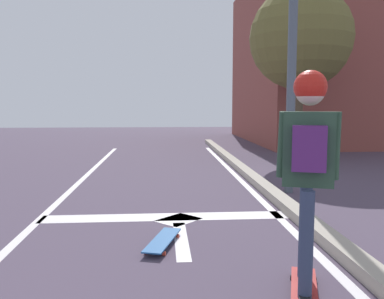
{
  "coord_description": "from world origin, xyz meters",
  "views": [
    {
      "loc": [
        1.02,
        1.03,
        1.61
      ],
      "look_at": [
        1.41,
        6.31,
        1.02
      ],
      "focal_mm": 38.13,
      "sensor_mm": 36.0,
      "label": 1
    }
  ],
  "objects": [
    {
      "name": "lane_line_center",
      "position": [
        -0.71,
        6.0,
        0.0
      ],
      "size": [
        0.12,
        20.0,
        0.01
      ],
      "primitive_type": "cube",
      "color": "silver",
      "rests_on": "ground"
    },
    {
      "name": "lane_line_curbside",
      "position": [
        2.68,
        6.0,
        0.0
      ],
      "size": [
        0.12,
        20.0,
        0.01
      ],
      "primitive_type": "cube",
      "color": "silver",
      "rests_on": "ground"
    },
    {
      "name": "roadside_tree",
      "position": [
        4.97,
        12.64,
        3.48
      ],
      "size": [
        2.91,
        2.91,
        4.94
      ],
      "color": "brown",
      "rests_on": "ground"
    },
    {
      "name": "lane_arrow_stem",
      "position": [
        1.24,
        5.74,
        0.0
      ],
      "size": [
        0.16,
        1.4,
        0.01
      ],
      "primitive_type": "cube",
      "color": "silver",
      "rests_on": "ground"
    },
    {
      "name": "stop_bar",
      "position": [
        1.06,
        6.74,
        0.0
      ],
      "size": [
        3.53,
        0.4,
        0.01
      ],
      "primitive_type": "cube",
      "color": "silver",
      "rests_on": "ground"
    },
    {
      "name": "curb_strip",
      "position": [
        2.93,
        6.0,
        0.07
      ],
      "size": [
        0.24,
        24.0,
        0.14
      ],
      "primitive_type": "cube",
      "color": "#A79C8D",
      "rests_on": "ground"
    },
    {
      "name": "building_block",
      "position": [
        9.09,
        18.72,
        3.48
      ],
      "size": [
        8.53,
        8.77,
        6.96
      ],
      "primitive_type": "cube",
      "color": "brown",
      "rests_on": "ground"
    },
    {
      "name": "skateboard",
      "position": [
        2.21,
        4.26,
        0.06
      ],
      "size": [
        0.46,
        0.85,
        0.07
      ],
      "color": "#AF2A29",
      "rests_on": "ground"
    },
    {
      "name": "skater",
      "position": [
        2.21,
        4.25,
        1.24
      ],
      "size": [
        0.48,
        0.64,
        1.81
      ],
      "color": "#323E5C",
      "rests_on": "skateboard"
    },
    {
      "name": "lane_arrow_head",
      "position": [
        1.24,
        6.59,
        0.0
      ],
      "size": [
        0.71,
        0.71,
        0.01
      ],
      "primitive_type": "cube",
      "rotation": [
        0.0,
        0.0,
        0.79
      ],
      "color": "silver",
      "rests_on": "ground"
    },
    {
      "name": "spare_skateboard",
      "position": [
        1.01,
        5.56,
        0.06
      ],
      "size": [
        0.46,
        0.91,
        0.08
      ],
      "color": "#1F5290",
      "rests_on": "ground"
    }
  ]
}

